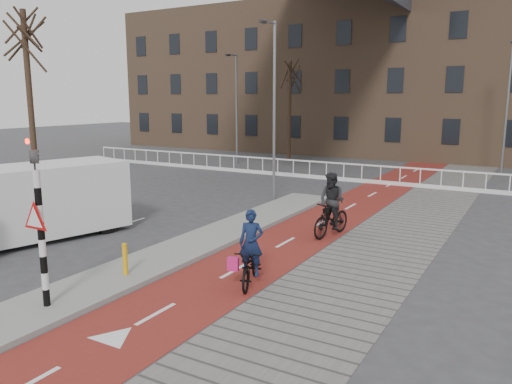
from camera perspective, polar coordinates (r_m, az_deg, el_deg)
The scene contains 16 objects.
ground at distance 12.46m, azimuth -13.59°, elevation -10.35°, with size 120.00×120.00×0.00m, color #38383A.
bike_lane at distance 20.01m, azimuth 9.80°, elevation -2.18°, with size 2.50×60.00×0.01m, color maroon.
sidewalk at distance 19.26m, azimuth 17.64°, elevation -3.04°, with size 3.00×60.00×0.01m, color slate.
curb_island at distance 15.79m, azimuth -5.45°, elevation -5.34°, with size 1.80×16.00×0.12m, color gray.
traffic_signal at distance 11.05m, azimuth -23.54°, elevation -2.87°, with size 0.80×0.80×3.68m.
bollard at distance 12.77m, azimuth -14.74°, elevation -7.43°, with size 0.12×0.12×0.79m, color #EEAA0D.
cyclist_near at distance 11.96m, azimuth -0.57°, elevation -7.77°, with size 1.14×1.84×1.83m.
cyclist_far at distance 16.19m, azimuth 8.63°, elevation -2.07°, with size 1.01×2.01×2.07m.
van at distance 17.14m, azimuth -23.88°, elevation -0.90°, with size 3.59×5.84×2.35m.
railing at distance 28.84m, azimuth 2.49°, elevation 2.51°, with size 28.00×0.10×0.99m.
townhouse_row at distance 42.00m, azimuth 14.94°, elevation 15.00°, with size 46.00×10.00×15.90m.
tree_left at distance 24.96m, azimuth -24.38°, elevation 9.08°, with size 0.26×0.26×8.22m, color black.
tree_mid at distance 35.74m, azimuth 3.84°, elevation 9.11°, with size 0.26×0.26×6.86m, color black.
streetlight_near at distance 21.28m, azimuth 2.10°, elevation 8.91°, with size 0.12×0.12×7.50m, color slate.
streetlight_left at distance 33.93m, azimuth -2.23°, elevation 9.38°, with size 0.12×0.12×7.26m, color slate.
streetlight_right at distance 32.34m, azimuth 26.76°, elevation 8.45°, with size 0.12×0.12×7.55m, color slate.
Camera 1 is at (8.12, -8.36, 4.41)m, focal length 35.00 mm.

